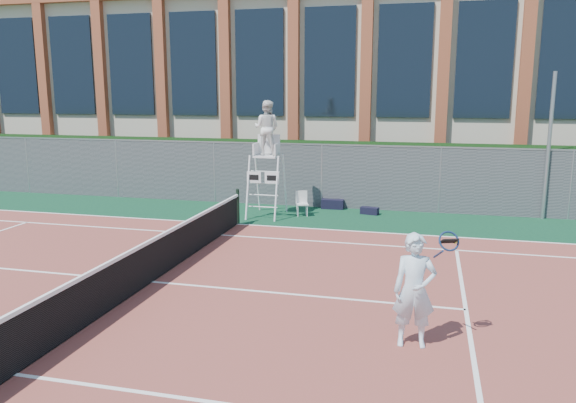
% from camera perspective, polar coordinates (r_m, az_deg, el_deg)
% --- Properties ---
extents(ground, '(120.00, 120.00, 0.00)m').
position_cam_1_polar(ground, '(12.40, -13.69, -8.07)').
color(ground, '#233814').
extents(apron, '(36.00, 20.00, 0.01)m').
position_cam_1_polar(apron, '(13.25, -11.67, -6.72)').
color(apron, '#0C3522').
rests_on(apron, ground).
extents(tennis_court, '(23.77, 10.97, 0.02)m').
position_cam_1_polar(tennis_court, '(12.40, -13.69, -7.98)').
color(tennis_court, brown).
rests_on(tennis_court, apron).
extents(tennis_net, '(0.10, 11.30, 1.10)m').
position_cam_1_polar(tennis_net, '(12.24, -13.80, -5.69)').
color(tennis_net, black).
rests_on(tennis_net, ground).
extents(fence, '(40.00, 0.06, 2.20)m').
position_cam_1_polar(fence, '(20.14, -2.16, 2.76)').
color(fence, '#595E60').
rests_on(fence, ground).
extents(hedge, '(40.00, 1.40, 2.20)m').
position_cam_1_polar(hedge, '(21.28, -1.25, 3.21)').
color(hedge, black).
rests_on(hedge, ground).
extents(building, '(45.00, 10.60, 8.22)m').
position_cam_1_polar(building, '(28.82, 2.99, 11.31)').
color(building, beige).
rests_on(building, ground).
extents(steel_pole, '(0.12, 0.12, 4.63)m').
position_cam_1_polar(steel_pole, '(19.44, 24.96, 5.05)').
color(steel_pole, '#9EA0A5').
rests_on(steel_pole, ground).
extents(umpire_chair, '(1.06, 1.63, 3.79)m').
position_cam_1_polar(umpire_chair, '(18.15, -2.17, 7.15)').
color(umpire_chair, white).
rests_on(umpire_chair, ground).
extents(plastic_chair, '(0.48, 0.48, 0.81)m').
position_cam_1_polar(plastic_chair, '(18.40, 1.41, 0.03)').
color(plastic_chair, silver).
rests_on(plastic_chair, apron).
extents(sports_bag_near, '(0.77, 0.33, 0.33)m').
position_cam_1_polar(sports_bag_near, '(19.57, 4.55, -0.27)').
color(sports_bag_near, black).
rests_on(sports_bag_near, apron).
extents(sports_bag_far, '(0.63, 0.38, 0.24)m').
position_cam_1_polar(sports_bag_far, '(18.83, 8.29, -0.93)').
color(sports_bag_far, black).
rests_on(sports_bag_far, apron).
extents(tennis_player, '(1.03, 0.71, 1.83)m').
position_cam_1_polar(tennis_player, '(9.10, 12.74, -8.77)').
color(tennis_player, silver).
rests_on(tennis_player, tennis_court).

